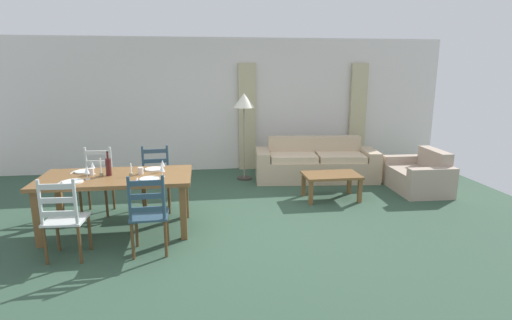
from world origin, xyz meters
TOP-DOWN VIEW (x-y plane):
  - ground_plane at (0.00, 0.00)m, footprint 9.60×9.60m
  - wall_far at (0.00, 3.30)m, footprint 9.60×0.16m
  - curtain_panel_left at (0.62, 3.16)m, footprint 0.35×0.08m
  - curtain_panel_right at (3.02, 3.16)m, footprint 0.35×0.08m
  - dining_table at (-1.44, 0.06)m, footprint 1.90×0.96m
  - dining_chair_near_left at (-1.85, -0.70)m, footprint 0.44×0.42m
  - dining_chair_near_right at (-0.95, -0.68)m, footprint 0.43×0.41m
  - dining_chair_far_left at (-1.87, 0.83)m, footprint 0.45×0.43m
  - dining_chair_far_right at (-1.03, 0.83)m, footprint 0.44×0.43m
  - dinner_plate_near_left at (-1.89, -0.19)m, footprint 0.24×0.24m
  - fork_near_left at (-2.04, -0.19)m, footprint 0.03×0.17m
  - dinner_plate_near_right at (-0.99, -0.19)m, footprint 0.24×0.24m
  - fork_near_right at (-1.14, -0.19)m, footprint 0.02×0.17m
  - dinner_plate_far_left at (-1.89, 0.31)m, footprint 0.24×0.24m
  - fork_far_left at (-2.04, 0.31)m, footprint 0.03×0.17m
  - dinner_plate_far_right at (-0.99, 0.31)m, footprint 0.24×0.24m
  - fork_far_right at (-1.14, 0.31)m, footprint 0.02×0.17m
  - wine_bottle at (-1.52, 0.08)m, footprint 0.07×0.07m
  - wine_glass_near_left at (-1.74, -0.07)m, footprint 0.06×0.06m
  - wine_glass_near_right at (-0.84, -0.07)m, footprint 0.06×0.06m
  - wine_glass_far_left at (-1.74, 0.19)m, footprint 0.06×0.06m
  - wine_glass_far_right at (-0.86, 0.18)m, footprint 0.06×0.06m
  - coffee_cup_primary at (-1.13, 0.09)m, footprint 0.07×0.07m
  - coffee_cup_secondary at (-1.75, 0.13)m, footprint 0.07×0.07m
  - candle_tall at (-1.62, 0.08)m, footprint 0.05×0.05m
  - candle_short at (-1.24, 0.02)m, footprint 0.05×0.05m
  - couch at (1.82, 2.18)m, footprint 2.35×1.03m
  - coffee_table at (1.74, 0.96)m, footprint 0.90×0.56m
  - armchair_upholstered at (3.43, 1.21)m, footprint 0.83×1.18m
  - standing_lamp at (0.47, 2.36)m, footprint 0.40×0.40m

SIDE VIEW (x-z plane):
  - ground_plane at x=0.00m, z-range -0.02..0.00m
  - armchair_upholstered at x=3.43m, z-range -0.11..0.61m
  - couch at x=1.82m, z-range -0.11..0.69m
  - coffee_table at x=1.74m, z-range 0.15..0.57m
  - dining_chair_near_left at x=-1.85m, z-range 0.00..0.96m
  - dining_chair_near_right at x=-0.95m, z-range 0.00..0.96m
  - dining_chair_far_left at x=-1.87m, z-range 0.00..0.96m
  - dining_chair_far_right at x=-1.03m, z-range 0.00..0.96m
  - dining_table at x=-1.44m, z-range 0.29..1.04m
  - fork_near_left at x=-2.04m, z-range 0.75..0.76m
  - fork_near_right at x=-1.14m, z-range 0.75..0.76m
  - fork_far_left at x=-2.04m, z-range 0.75..0.76m
  - fork_far_right at x=-1.14m, z-range 0.75..0.76m
  - dinner_plate_near_left at x=-1.89m, z-range 0.75..0.77m
  - dinner_plate_near_right at x=-0.99m, z-range 0.75..0.77m
  - dinner_plate_far_left at x=-1.89m, z-range 0.75..0.77m
  - dinner_plate_far_right at x=-0.99m, z-range 0.75..0.77m
  - candle_short at x=-1.24m, z-range 0.71..0.88m
  - coffee_cup_primary at x=-1.13m, z-range 0.75..0.84m
  - coffee_cup_secondary at x=-1.75m, z-range 0.75..0.84m
  - candle_tall at x=-1.62m, z-range 0.70..0.93m
  - wine_glass_near_left at x=-1.74m, z-range 0.78..0.94m
  - wine_glass_near_right at x=-0.84m, z-range 0.78..0.94m
  - wine_glass_far_left at x=-1.74m, z-range 0.78..0.94m
  - wine_glass_far_right at x=-0.86m, z-range 0.78..0.94m
  - wine_bottle at x=-1.52m, z-range 0.71..1.03m
  - curtain_panel_left at x=0.62m, z-range 0.00..2.20m
  - curtain_panel_right at x=3.02m, z-range 0.00..2.20m
  - wall_far at x=0.00m, z-range 0.00..2.70m
  - standing_lamp at x=0.47m, z-range 0.59..2.23m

